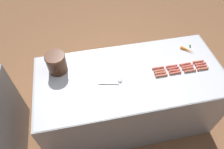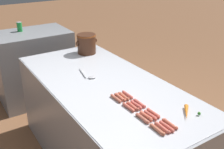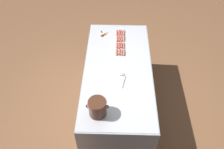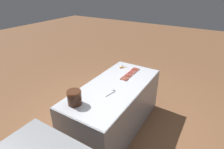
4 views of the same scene
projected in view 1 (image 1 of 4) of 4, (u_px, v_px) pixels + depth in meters
name	position (u px, v px, depth m)	size (l,w,h in m)	color
ground_plane	(126.00, 115.00, 2.90)	(20.00, 20.00, 0.00)	brown
griddle_counter	(128.00, 97.00, 2.55)	(0.94, 2.04, 0.89)	#9EA0A5
hot_dog_0	(203.00, 69.00, 2.24)	(0.03, 0.14, 0.02)	#C7684B
hot_dog_1	(190.00, 71.00, 2.23)	(0.03, 0.14, 0.02)	#C46650
hot_dog_2	(175.00, 73.00, 2.21)	(0.03, 0.14, 0.02)	#C85C4A
hot_dog_3	(162.00, 76.00, 2.18)	(0.02, 0.14, 0.02)	#C1654C
hot_dog_4	(201.00, 66.00, 2.27)	(0.03, 0.14, 0.02)	#CA5F4F
hot_dog_5	(188.00, 68.00, 2.25)	(0.03, 0.14, 0.02)	#C9604A
hot_dog_6	(174.00, 71.00, 2.23)	(0.03, 0.14, 0.02)	#C65E4C
hot_dog_7	(160.00, 73.00, 2.21)	(0.03, 0.14, 0.02)	#CA684F
hot_dog_8	(200.00, 64.00, 2.29)	(0.03, 0.14, 0.02)	#CD5A4C
hot_dog_9	(187.00, 66.00, 2.27)	(0.03, 0.14, 0.02)	#C75C4F
hot_dog_10	(173.00, 68.00, 2.25)	(0.03, 0.14, 0.02)	#CA5A50
hot_dog_11	(160.00, 71.00, 2.23)	(0.03, 0.14, 0.02)	#C7664A
hot_dog_12	(198.00, 62.00, 2.31)	(0.03, 0.14, 0.02)	#C55F48
hot_dog_13	(185.00, 64.00, 2.29)	(0.03, 0.14, 0.02)	#CD5948
hot_dog_14	(172.00, 66.00, 2.27)	(0.03, 0.14, 0.02)	#CA5D51
hot_dog_15	(158.00, 68.00, 2.25)	(0.02, 0.14, 0.02)	#C8594D
bean_pot	(56.00, 62.00, 2.16)	(0.26, 0.21, 0.22)	#472616
serving_spoon	(116.00, 81.00, 2.14)	(0.10, 0.27, 0.02)	#B7B7BC
carrot	(188.00, 50.00, 2.43)	(0.14, 0.14, 0.03)	orange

